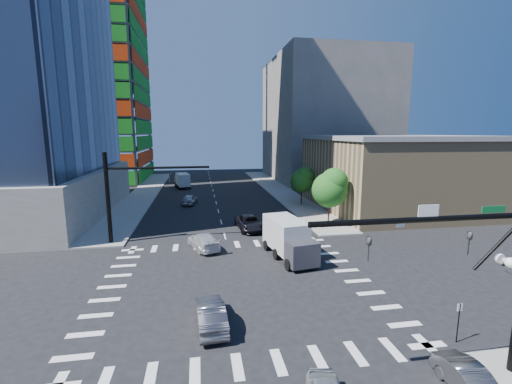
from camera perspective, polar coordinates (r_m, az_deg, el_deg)
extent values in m
plane|color=black|center=(26.12, -3.14, -15.05)|extent=(160.00, 160.00, 0.00)
cube|color=silver|center=(26.12, -3.14, -15.04)|extent=(20.00, 20.00, 0.01)
cube|color=gray|center=(66.22, 3.75, 0.36)|extent=(5.00, 60.00, 0.15)
cube|color=gray|center=(65.25, -18.15, -0.26)|extent=(5.00, 60.00, 0.15)
cube|color=#18881F|center=(87.49, -18.47, 18.26)|extent=(0.12, 24.00, 49.00)
cube|color=red|center=(78.28, -29.62, 18.57)|extent=(24.00, 0.12, 49.00)
cube|color=tan|center=(53.57, 21.53, 2.75)|extent=(20.00, 22.00, 10.00)
cube|color=slate|center=(53.24, 21.89, 8.42)|extent=(20.50, 22.50, 0.60)
cube|color=#635F59|center=(83.98, 11.33, 11.73)|extent=(24.00, 30.00, 28.00)
cylinder|color=black|center=(15.46, 26.70, -4.09)|extent=(10.00, 0.24, 0.24)
cylinder|color=black|center=(18.05, 35.76, -6.63)|extent=(2.50, 0.14, 2.50)
imported|color=black|center=(16.97, 31.92, -7.21)|extent=(0.16, 0.20, 1.00)
imported|color=black|center=(14.45, 18.22, -8.99)|extent=(0.16, 0.20, 1.00)
cube|color=white|center=(15.39, 26.80, -2.83)|extent=(0.90, 0.04, 0.50)
cube|color=#0C5A2B|center=(17.33, 34.82, -2.39)|extent=(1.10, 0.04, 0.28)
sphere|color=white|center=(18.67, 35.59, -9.00)|extent=(0.44, 0.44, 0.44)
sphere|color=white|center=(18.35, 36.70, -9.43)|extent=(0.44, 0.44, 0.44)
cylinder|color=black|center=(36.73, -23.47, -0.91)|extent=(0.40, 0.40, 9.00)
cylinder|color=black|center=(35.44, -15.91, 3.91)|extent=(10.00, 0.24, 0.24)
imported|color=black|center=(35.47, -14.22, 2.20)|extent=(0.16, 0.20, 1.00)
cylinder|color=#382316|center=(41.61, 12.00, -3.85)|extent=(0.20, 0.20, 2.27)
sphere|color=#144C14|center=(40.99, 12.15, 0.35)|extent=(4.16, 4.16, 4.16)
sphere|color=#357C29|center=(40.72, 12.88, 1.65)|extent=(3.25, 3.25, 3.25)
cylinder|color=#382316|center=(52.81, 7.56, -1.00)|extent=(0.20, 0.20, 1.92)
sphere|color=#144C14|center=(52.38, 7.62, 1.80)|extent=(3.52, 3.52, 3.52)
sphere|color=#357C29|center=(52.11, 8.16, 2.66)|extent=(2.75, 2.75, 2.75)
cylinder|color=black|center=(22.03, 30.64, -18.30)|extent=(0.06, 0.06, 2.20)
cube|color=silver|center=(21.64, 30.85, -16.18)|extent=(0.30, 0.03, 0.40)
imported|color=#49494E|center=(18.77, 32.30, -25.34)|extent=(1.45, 3.84, 1.25)
imported|color=black|center=(39.34, -1.07, -5.16)|extent=(3.11, 5.93, 1.59)
imported|color=white|center=(33.51, -8.75, -8.07)|extent=(3.54, 5.49, 1.48)
imported|color=#B4B8BC|center=(54.09, -11.01, -1.21)|extent=(2.67, 4.83, 1.55)
imported|color=#505055|center=(20.98, -7.60, -19.49)|extent=(1.90, 4.60, 1.48)
cube|color=#BBBBBD|center=(30.34, 5.70, -7.45)|extent=(3.29, 5.57, 2.73)
cube|color=#404047|center=(30.55, 5.68, -8.67)|extent=(2.67, 2.23, 1.99)
cube|color=silver|center=(70.58, -12.22, 2.12)|extent=(3.12, 4.97, 2.40)
cube|color=#404047|center=(70.66, -12.20, 1.64)|extent=(2.42, 2.07, 1.75)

